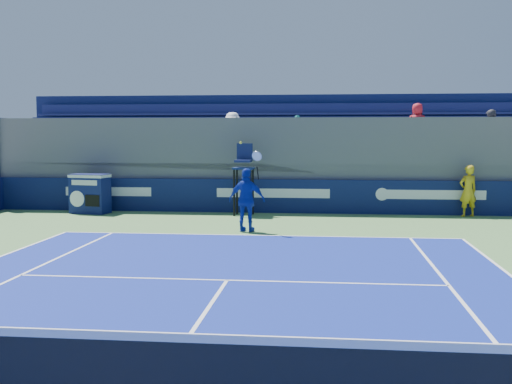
# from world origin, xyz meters

# --- Properties ---
(ball_person) EXTENTS (0.74, 0.60, 1.75)m
(ball_person) POSITION_xyz_m (6.64, 16.75, 0.89)
(ball_person) COLOR gold
(ball_person) RESTS_ON apron
(tennis_net) EXTENTS (11.65, 0.08, 1.10)m
(tennis_net) POSITION_xyz_m (0.00, 0.00, 0.56)
(tennis_net) COLOR black
(tennis_net) RESTS_ON ground
(back_hoarding) EXTENTS (20.40, 0.21, 1.20)m
(back_hoarding) POSITION_xyz_m (0.00, 17.10, 0.60)
(back_hoarding) COLOR #0C1543
(back_hoarding) RESTS_ON ground
(match_clock) EXTENTS (1.43, 0.95, 1.40)m
(match_clock) POSITION_xyz_m (-6.40, 16.25, 0.74)
(match_clock) COLOR #101851
(match_clock) RESTS_ON ground
(umpire_chair) EXTENTS (0.72, 0.72, 2.48)m
(umpire_chair) POSITION_xyz_m (-0.94, 16.30, 1.53)
(umpire_chair) COLOR black
(umpire_chair) RESTS_ON ground
(tennis_player) EXTENTS (1.13, 0.63, 2.57)m
(tennis_player) POSITION_xyz_m (-0.38, 12.59, 0.92)
(tennis_player) COLOR #142EA8
(tennis_player) RESTS_ON apron
(stadium_seating) EXTENTS (21.00, 4.05, 4.40)m
(stadium_seating) POSITION_xyz_m (0.02, 19.15, 1.83)
(stadium_seating) COLOR #505055
(stadium_seating) RESTS_ON ground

